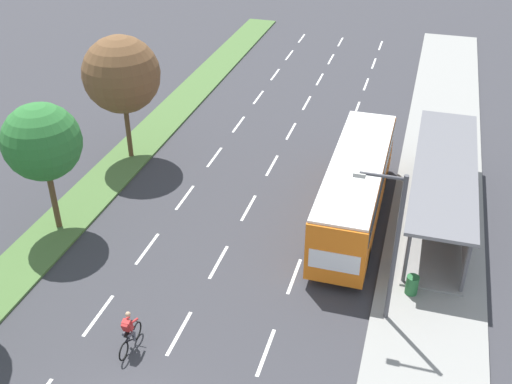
{
  "coord_description": "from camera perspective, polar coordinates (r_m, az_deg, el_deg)",
  "views": [
    {
      "loc": [
        7.75,
        -10.79,
        17.23
      ],
      "look_at": [
        0.48,
        13.9,
        1.2
      ],
      "focal_mm": 42.97,
      "sensor_mm": 36.0,
      "label": 1
    }
  ],
  "objects": [
    {
      "name": "lane_divider_left",
      "position": [
        36.02,
        -3.88,
        3.26
      ],
      "size": [
        0.14,
        48.55,
        0.01
      ],
      "color": "white",
      "rests_on": "ground"
    },
    {
      "name": "median_tree_third",
      "position": [
        34.59,
        -12.42,
        10.63
      ],
      "size": [
        4.25,
        4.25,
        7.11
      ],
      "color": "brown",
      "rests_on": "median_strip"
    },
    {
      "name": "bus",
      "position": [
        29.65,
        9.26,
        0.7
      ],
      "size": [
        2.54,
        11.29,
        3.37
      ],
      "color": "orange",
      "rests_on": "ground"
    },
    {
      "name": "median_tree_second",
      "position": [
        29.03,
        -19.3,
        4.42
      ],
      "size": [
        3.56,
        3.56,
        6.37
      ],
      "color": "brown",
      "rests_on": "median_strip"
    },
    {
      "name": "cyclist",
      "position": [
        23.78,
        -11.73,
        -12.69
      ],
      "size": [
        0.46,
        1.82,
        1.71
      ],
      "color": "black",
      "rests_on": "ground"
    },
    {
      "name": "bus_shelter",
      "position": [
        30.9,
        17.45,
        0.47
      ],
      "size": [
        2.9,
        12.24,
        2.86
      ],
      "color": "gray",
      "rests_on": "sidewalk_right"
    },
    {
      "name": "lane_divider_right",
      "position": [
        34.48,
        7.13,
        1.67
      ],
      "size": [
        0.14,
        48.55,
        0.01
      ],
      "color": "white",
      "rests_on": "ground"
    },
    {
      "name": "streetlight",
      "position": [
        23.04,
        12.54,
        -4.37
      ],
      "size": [
        1.91,
        0.24,
        6.5
      ],
      "color": "#4C4C51",
      "rests_on": "sidewalk_right"
    },
    {
      "name": "median_strip",
      "position": [
        38.74,
        -9.99,
        5.09
      ],
      "size": [
        2.6,
        52.0,
        0.12
      ],
      "primitive_type": "cube",
      "color": "#4C7038",
      "rests_on": "ground"
    },
    {
      "name": "trash_bin",
      "position": [
        26.42,
        14.32,
        -8.38
      ],
      "size": [
        0.52,
        0.52,
        0.85
      ],
      "primitive_type": "cylinder",
      "color": "#286B38",
      "rests_on": "sidewalk_right"
    },
    {
      "name": "sidewalk_right",
      "position": [
        35.28,
        16.71,
        1.34
      ],
      "size": [
        4.5,
        52.0,
        0.15
      ],
      "primitive_type": "cube",
      "color": "gray",
      "rests_on": "ground"
    },
    {
      "name": "lane_divider_center",
      "position": [
        35.09,
        1.51,
        2.5
      ],
      "size": [
        0.14,
        48.55,
        0.01
      ],
      "color": "white",
      "rests_on": "ground"
    }
  ]
}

